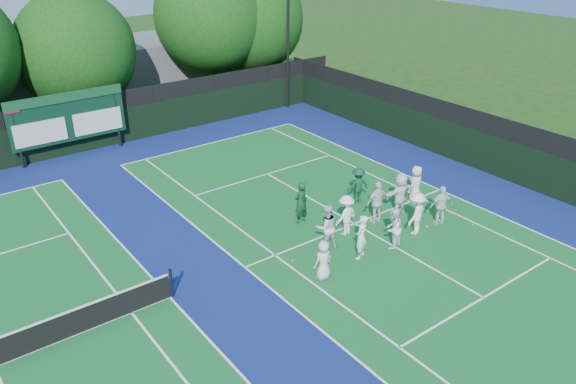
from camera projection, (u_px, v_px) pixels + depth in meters
ground at (371, 233)px, 22.89m from camera, size 120.00×120.00×0.00m
court_apron at (233, 272)px, 20.37m from camera, size 34.00×32.00×0.01m
near_court at (354, 224)px, 23.60m from camera, size 11.05×23.85×0.01m
back_fence at (87, 127)px, 30.57m from camera, size 34.00×0.08×3.00m
divider_fence_right at (489, 147)px, 27.86m from camera, size 0.08×32.00×3.00m
scoreboard at (68, 118)px, 29.36m from camera, size 6.00×0.21×3.55m
clubhouse at (104, 75)px, 38.20m from camera, size 18.00×6.00×4.00m
light_pole_right at (288, 11)px, 35.46m from camera, size 1.20×0.30×10.12m
tree_c at (78, 54)px, 32.42m from camera, size 6.84×6.84×8.14m
tree_d at (212, 19)px, 36.75m from camera, size 7.30×7.30×9.47m
tree_e at (250, 21)px, 38.55m from camera, size 7.44×7.44×9.14m
tennis_ball_0 at (346, 224)px, 23.56m from camera, size 0.07×0.07×0.07m
tennis_ball_2 at (473, 224)px, 23.50m from camera, size 0.07×0.07×0.07m
tennis_ball_3 at (292, 260)px, 21.02m from camera, size 0.07×0.07×0.07m
tennis_ball_4 at (383, 204)px, 25.15m from camera, size 0.07×0.07×0.07m
tennis_ball_5 at (427, 227)px, 23.33m from camera, size 0.07×0.07×0.07m
player_front_0 at (323, 260)px, 19.74m from camera, size 0.75×0.50×1.51m
player_front_1 at (361, 237)px, 20.89m from camera, size 0.77×0.66×1.78m
player_front_2 at (393, 228)px, 21.58m from camera, size 0.97×0.85×1.67m
player_front_3 at (416, 213)px, 22.55m from camera, size 1.31×0.99×1.80m
player_front_4 at (441, 205)px, 23.26m from camera, size 1.10×0.77×1.73m
player_back_0 at (326, 227)px, 21.51m from camera, size 1.04×0.90×1.85m
player_back_1 at (346, 215)px, 22.50m from camera, size 1.19×0.79×1.71m
player_back_2 at (377, 202)px, 23.37m from camera, size 1.15×0.59×1.87m
player_back_3 at (400, 193)px, 24.12m from camera, size 1.73×0.56×1.86m
player_back_4 at (416, 184)px, 25.11m from camera, size 0.94×0.70×1.74m
coach_left at (301, 203)px, 23.34m from camera, size 0.73×0.53×1.85m
coach_right at (358, 185)px, 25.09m from camera, size 1.18×0.83×1.67m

